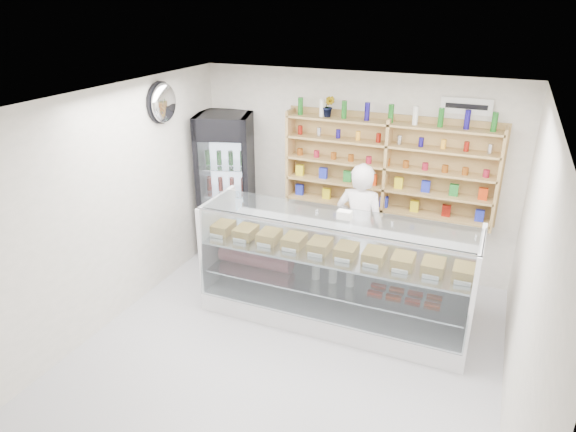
% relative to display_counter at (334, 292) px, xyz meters
% --- Properties ---
extents(room, '(5.00, 5.00, 5.00)m').
position_rel_display_counter_xyz_m(room, '(-0.26, -0.95, 1.02)').
color(room, '#A3A3A7').
rests_on(room, ground).
extents(display_counter, '(3.21, 0.96, 1.40)m').
position_rel_display_counter_xyz_m(display_counter, '(0.00, 0.00, 0.00)').
color(display_counter, white).
rests_on(display_counter, floor).
extents(shop_worker, '(0.65, 0.43, 1.77)m').
position_rel_display_counter_xyz_m(shop_worker, '(0.05, 0.86, 0.51)').
color(shop_worker, silver).
rests_on(shop_worker, floor).
extents(drinks_cooler, '(0.96, 0.95, 2.16)m').
position_rel_display_counter_xyz_m(drinks_cooler, '(-2.11, 1.18, 0.70)').
color(drinks_cooler, black).
rests_on(drinks_cooler, floor).
extents(wall_shelving, '(2.84, 0.28, 1.33)m').
position_rel_display_counter_xyz_m(wall_shelving, '(0.24, 1.39, 1.22)').
color(wall_shelving, tan).
rests_on(wall_shelving, back_wall).
extents(potted_plant, '(0.16, 0.13, 0.29)m').
position_rel_display_counter_xyz_m(potted_plant, '(-0.60, 1.39, 1.96)').
color(potted_plant, '#1E6626').
rests_on(potted_plant, wall_shelving).
extents(security_mirror, '(0.15, 0.50, 0.50)m').
position_rel_display_counter_xyz_m(security_mirror, '(-2.43, 0.25, 2.07)').
color(security_mirror, silver).
rests_on(security_mirror, left_wall).
extents(wall_sign, '(0.62, 0.03, 0.20)m').
position_rel_display_counter_xyz_m(wall_sign, '(1.14, 1.52, 2.07)').
color(wall_sign, white).
rests_on(wall_sign, back_wall).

